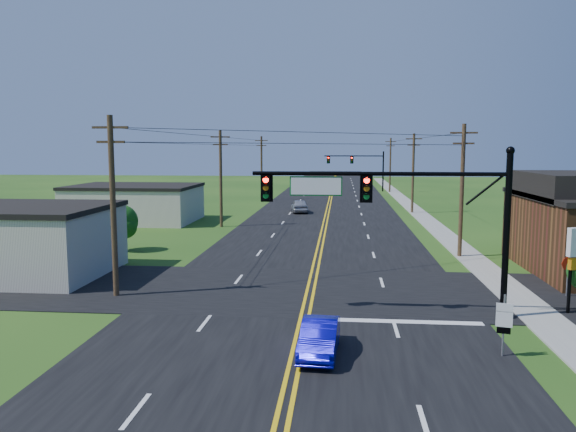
# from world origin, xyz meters

# --- Properties ---
(ground) EXTENTS (260.00, 260.00, 0.00)m
(ground) POSITION_xyz_m (0.00, 0.00, 0.00)
(ground) COLOR #1B3F12
(ground) RESTS_ON ground
(road_main) EXTENTS (16.00, 220.00, 0.04)m
(road_main) POSITION_xyz_m (0.00, 50.00, 0.02)
(road_main) COLOR black
(road_main) RESTS_ON ground
(road_cross) EXTENTS (70.00, 10.00, 0.04)m
(road_cross) POSITION_xyz_m (0.00, 12.00, 0.02)
(road_cross) COLOR black
(road_cross) RESTS_ON ground
(sidewalk) EXTENTS (2.00, 160.00, 0.08)m
(sidewalk) POSITION_xyz_m (10.50, 40.00, 0.04)
(sidewalk) COLOR gray
(sidewalk) RESTS_ON ground
(signal_mast_main) EXTENTS (11.30, 0.60, 7.48)m
(signal_mast_main) POSITION_xyz_m (4.34, 8.00, 4.75)
(signal_mast_main) COLOR black
(signal_mast_main) RESTS_ON ground
(signal_mast_far) EXTENTS (10.98, 0.60, 7.48)m
(signal_mast_far) POSITION_xyz_m (4.44, 80.00, 4.55)
(signal_mast_far) COLOR black
(signal_mast_far) RESTS_ON ground
(cream_bldg_near) EXTENTS (10.20, 8.20, 4.10)m
(cream_bldg_near) POSITION_xyz_m (-17.00, 14.00, 2.06)
(cream_bldg_near) COLOR beige
(cream_bldg_near) RESTS_ON ground
(cream_bldg_far) EXTENTS (12.20, 9.20, 3.70)m
(cream_bldg_far) POSITION_xyz_m (-19.00, 38.00, 1.86)
(cream_bldg_far) COLOR beige
(cream_bldg_far) RESTS_ON ground
(utility_pole_left_a) EXTENTS (1.80, 0.28, 9.00)m
(utility_pole_left_a) POSITION_xyz_m (-9.50, 10.00, 4.72)
(utility_pole_left_a) COLOR #3C271B
(utility_pole_left_a) RESTS_ON ground
(utility_pole_left_b) EXTENTS (1.80, 0.28, 9.00)m
(utility_pole_left_b) POSITION_xyz_m (-9.50, 35.00, 4.72)
(utility_pole_left_b) COLOR #3C271B
(utility_pole_left_b) RESTS_ON ground
(utility_pole_left_c) EXTENTS (1.80, 0.28, 9.00)m
(utility_pole_left_c) POSITION_xyz_m (-9.50, 62.00, 4.72)
(utility_pole_left_c) COLOR #3C271B
(utility_pole_left_c) RESTS_ON ground
(utility_pole_right_a) EXTENTS (1.80, 0.28, 9.00)m
(utility_pole_right_a) POSITION_xyz_m (9.80, 22.00, 4.72)
(utility_pole_right_a) COLOR #3C271B
(utility_pole_right_a) RESTS_ON ground
(utility_pole_right_b) EXTENTS (1.80, 0.28, 9.00)m
(utility_pole_right_b) POSITION_xyz_m (9.80, 48.00, 4.72)
(utility_pole_right_b) COLOR #3C271B
(utility_pole_right_b) RESTS_ON ground
(utility_pole_right_c) EXTENTS (1.80, 0.28, 9.00)m
(utility_pole_right_c) POSITION_xyz_m (9.80, 78.00, 4.72)
(utility_pole_right_c) COLOR #3C271B
(utility_pole_right_c) RESTS_ON ground
(tree_right_back) EXTENTS (3.00, 3.00, 4.10)m
(tree_right_back) POSITION_xyz_m (16.00, 26.00, 2.60)
(tree_right_back) COLOR #3C271B
(tree_right_back) RESTS_ON ground
(tree_left) EXTENTS (2.40, 2.40, 3.37)m
(tree_left) POSITION_xyz_m (-14.00, 22.00, 2.16)
(tree_left) COLOR #3C271B
(tree_left) RESTS_ON ground
(blue_car) EXTENTS (1.48, 3.75, 1.22)m
(blue_car) POSITION_xyz_m (0.99, 2.91, 0.61)
(blue_car) COLOR #0B07AC
(blue_car) RESTS_ON ground
(distant_car) EXTENTS (2.42, 4.64, 1.51)m
(distant_car) POSITION_xyz_m (-3.02, 47.16, 0.75)
(distant_car) COLOR #ABABB0
(distant_car) RESTS_ON ground
(route_sign) EXTENTS (0.56, 0.18, 2.28)m
(route_sign) POSITION_xyz_m (7.50, 3.30, 1.33)
(route_sign) COLOR slate
(route_sign) RESTS_ON ground
(stop_sign) EXTENTS (0.73, 0.18, 2.06)m
(stop_sign) POSITION_xyz_m (13.00, 11.98, 1.49)
(stop_sign) COLOR slate
(stop_sign) RESTS_ON ground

